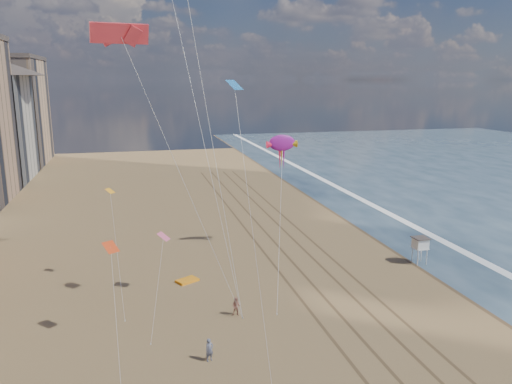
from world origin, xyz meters
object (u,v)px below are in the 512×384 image
grounded_kite (187,280)px  kite_flyer_b (236,307)px  lifeguard_stand (420,243)px  show_kite (282,143)px  kite_flyer_a (209,350)px

grounded_kite → kite_flyer_b: 9.65m
lifeguard_stand → show_kite: 20.18m
kite_flyer_a → kite_flyer_b: (3.55, 6.89, -0.04)m
grounded_kite → kite_flyer_b: kite_flyer_b is taller
kite_flyer_a → kite_flyer_b: 7.75m
grounded_kite → show_kite: 20.15m
show_kite → kite_flyer_b: (-9.34, -16.87, -12.63)m
grounded_kite → show_kite: (12.83, 7.90, 13.37)m
kite_flyer_b → lifeguard_stand: bearing=37.7°
lifeguard_stand → kite_flyer_b: lifeguard_stand is taller
kite_flyer_b → kite_flyer_a: bearing=-97.9°
lifeguard_stand → kite_flyer_b: 24.90m
show_kite → kite_flyer_b: size_ratio=12.95×
lifeguard_stand → kite_flyer_a: lifeguard_stand is taller
grounded_kite → kite_flyer_b: (3.49, -8.96, 0.74)m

